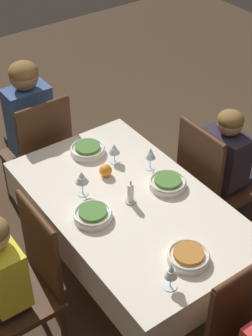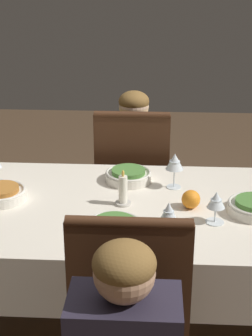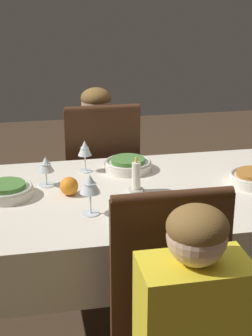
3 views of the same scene
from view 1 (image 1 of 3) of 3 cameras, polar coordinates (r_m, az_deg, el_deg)
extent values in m
plane|color=#4C3826|center=(3.41, 0.34, -12.92)|extent=(8.00, 8.00, 0.00)
cube|color=silver|center=(2.88, 0.40, -3.92)|extent=(1.44, 0.86, 0.04)
cube|color=silver|center=(2.81, -6.83, -9.09)|extent=(1.44, 0.01, 0.20)
cube|color=silver|center=(3.16, 6.71, -2.46)|extent=(1.44, 0.01, 0.20)
cube|color=silver|center=(3.43, -6.60, 1.25)|extent=(0.01, 0.86, 0.20)
cube|color=silver|center=(2.61, 9.89, -14.52)|extent=(0.01, 0.86, 0.20)
cube|color=#3D2616|center=(3.43, -10.99, -4.78)|extent=(0.06, 0.06, 0.70)
cube|color=#3D2616|center=(3.68, -0.94, -0.40)|extent=(0.06, 0.06, 0.70)
cube|color=#3D2616|center=(3.01, 13.63, -13.19)|extent=(0.06, 0.06, 0.70)
cube|color=#472816|center=(3.74, -9.87, 1.16)|extent=(0.42, 0.42, 0.04)
cube|color=#472816|center=(3.44, -8.87, 3.20)|extent=(0.03, 0.38, 0.51)
cylinder|color=#472816|center=(3.30, -9.30, 6.79)|extent=(0.04, 0.37, 0.04)
cylinder|color=#472816|center=(4.07, -8.45, 0.82)|extent=(0.03, 0.03, 0.41)
cylinder|color=#472816|center=(3.96, -13.05, -1.05)|extent=(0.03, 0.03, 0.41)
cylinder|color=#472816|center=(3.81, -5.84, -1.90)|extent=(0.03, 0.03, 0.41)
cylinder|color=#472816|center=(3.70, -10.69, -3.99)|extent=(0.03, 0.03, 0.41)
cube|color=#472816|center=(2.87, -12.37, -14.03)|extent=(0.42, 0.42, 0.04)
cube|color=#472816|center=(2.70, -9.45, -8.76)|extent=(0.38, 0.03, 0.51)
cylinder|color=#472816|center=(2.52, -10.04, -4.85)|extent=(0.37, 0.04, 0.04)
cylinder|color=#472816|center=(3.18, -10.25, -12.93)|extent=(0.03, 0.03, 0.41)
cylinder|color=#472816|center=(2.98, -6.92, -17.52)|extent=(0.03, 0.03, 0.41)
cube|color=#472816|center=(2.48, 12.36, -14.96)|extent=(0.03, 0.38, 0.51)
cylinder|color=#472816|center=(2.29, 13.22, -11.16)|extent=(0.04, 0.37, 0.04)
cube|color=#472816|center=(3.48, 10.08, -2.20)|extent=(0.42, 0.42, 0.04)
cube|color=#472816|center=(3.20, 8.10, 0.20)|extent=(0.38, 0.03, 0.51)
cylinder|color=#472816|center=(3.05, 8.52, 3.94)|extent=(0.37, 0.04, 0.04)
cylinder|color=#472816|center=(3.65, 13.72, -5.29)|extent=(0.03, 0.03, 0.41)
cylinder|color=#472816|center=(3.82, 9.83, -2.27)|extent=(0.03, 0.03, 0.41)
cylinder|color=#472816|center=(3.44, 9.53, -7.80)|extent=(0.03, 0.03, 0.41)
cylinder|color=#472816|center=(3.62, 5.63, -4.47)|extent=(0.03, 0.03, 0.41)
cube|color=#383342|center=(4.01, -10.88, 0.26)|extent=(0.14, 0.22, 0.45)
cube|color=#383342|center=(3.80, -10.75, 2.63)|extent=(0.31, 0.24, 0.06)
cube|color=#38568E|center=(3.59, -10.63, 5.40)|extent=(0.18, 0.30, 0.47)
sphere|color=#9E7051|center=(3.42, -11.27, 9.94)|extent=(0.19, 0.19, 0.19)
ellipsoid|color=brown|center=(3.41, -11.34, 10.43)|extent=(0.19, 0.19, 0.13)
cube|color=yellow|center=(2.66, -13.73, -10.92)|extent=(0.30, 0.18, 0.35)
cube|color=#282833|center=(3.73, 11.98, -3.40)|extent=(0.22, 0.14, 0.45)
cube|color=#282833|center=(3.51, 11.54, -0.86)|extent=(0.24, 0.31, 0.06)
cube|color=#282333|center=(3.34, 10.94, 1.31)|extent=(0.30, 0.18, 0.35)
sphere|color=tan|center=(3.20, 11.47, 4.88)|extent=(0.16, 0.16, 0.16)
ellipsoid|color=brown|center=(3.18, 11.53, 5.30)|extent=(0.16, 0.16, 0.11)
cylinder|color=silver|center=(3.21, -4.27, 1.93)|extent=(0.22, 0.22, 0.04)
torus|color=silver|center=(3.19, -4.28, 2.25)|extent=(0.21, 0.21, 0.01)
cylinder|color=#4C7F38|center=(3.19, -4.29, 2.33)|extent=(0.16, 0.16, 0.02)
cylinder|color=white|center=(3.14, -1.29, 0.81)|extent=(0.07, 0.07, 0.00)
cylinder|color=white|center=(3.12, -1.30, 1.27)|extent=(0.01, 0.01, 0.06)
cone|color=white|center=(3.09, -1.32, 2.19)|extent=(0.07, 0.07, 0.06)
cylinder|color=white|center=(3.09, -1.32, 2.00)|extent=(0.04, 0.04, 0.03)
cylinder|color=silver|center=(2.76, -3.68, -5.32)|extent=(0.21, 0.21, 0.04)
torus|color=silver|center=(2.74, -3.70, -4.99)|extent=(0.20, 0.20, 0.01)
cylinder|color=#4C7F38|center=(2.74, -3.71, -4.89)|extent=(0.15, 0.15, 0.02)
cylinder|color=white|center=(2.92, -4.81, -2.82)|extent=(0.06, 0.06, 0.00)
cylinder|color=white|center=(2.89, -4.85, -2.17)|extent=(0.01, 0.01, 0.08)
cone|color=white|center=(2.84, -4.94, -0.99)|extent=(0.08, 0.08, 0.07)
cylinder|color=white|center=(2.85, -4.92, -1.21)|extent=(0.05, 0.05, 0.03)
cylinder|color=silver|center=(2.57, 6.91, -9.82)|extent=(0.21, 0.21, 0.04)
torus|color=silver|center=(2.55, 6.95, -9.49)|extent=(0.21, 0.21, 0.01)
cylinder|color=#B2702D|center=(2.55, 6.96, -9.40)|extent=(0.15, 0.15, 0.02)
cylinder|color=white|center=(2.47, 4.88, -12.89)|extent=(0.07, 0.07, 0.00)
cylinder|color=white|center=(2.44, 4.93, -12.36)|extent=(0.01, 0.01, 0.07)
cone|color=white|center=(2.38, 5.02, -11.28)|extent=(0.06, 0.06, 0.07)
cylinder|color=white|center=(2.39, 5.00, -11.51)|extent=(0.04, 0.04, 0.03)
cylinder|color=silver|center=(2.96, 4.63, -1.77)|extent=(0.21, 0.21, 0.04)
torus|color=silver|center=(2.94, 4.65, -1.45)|extent=(0.21, 0.21, 0.01)
cylinder|color=#4C7F38|center=(2.94, 4.66, -1.36)|extent=(0.15, 0.15, 0.02)
cylinder|color=white|center=(3.09, 2.68, 0.04)|extent=(0.06, 0.06, 0.00)
cylinder|color=white|center=(3.07, 2.70, 0.60)|extent=(0.01, 0.01, 0.07)
cone|color=white|center=(3.02, 2.74, 1.66)|extent=(0.06, 0.06, 0.07)
cylinder|color=white|center=(3.03, 2.73, 1.46)|extent=(0.04, 0.04, 0.03)
cylinder|color=beige|center=(2.86, 0.54, -3.66)|extent=(0.06, 0.06, 0.01)
cylinder|color=white|center=(2.82, 0.55, -2.73)|extent=(0.04, 0.04, 0.11)
ellipsoid|color=#F9C64C|center=(2.77, 0.55, -1.66)|extent=(0.01, 0.01, 0.03)
sphere|color=orange|center=(3.01, -2.27, -0.26)|extent=(0.08, 0.08, 0.08)
camera|label=2|loc=(3.76, 24.93, 19.81)|focal=55.00mm
camera|label=3|loc=(2.49, -45.35, -0.44)|focal=55.00mm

